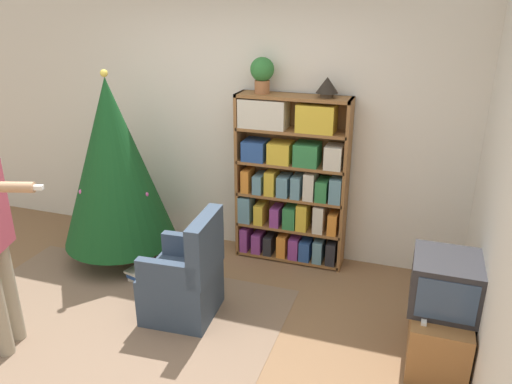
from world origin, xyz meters
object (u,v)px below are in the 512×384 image
(bookshelf, at_px, (291,179))
(armchair, at_px, (186,281))
(potted_plant, at_px, (262,72))
(television, at_px, (446,283))
(christmas_tree, at_px, (114,163))
(table_lamp, at_px, (327,86))

(bookshelf, bearing_deg, armchair, -114.63)
(armchair, relative_size, potted_plant, 2.80)
(television, height_order, armchair, armchair)
(bookshelf, distance_m, christmas_tree, 1.70)
(bookshelf, xyz_separation_m, armchair, (-0.56, -1.21, -0.54))
(potted_plant, distance_m, table_lamp, 0.61)
(television, xyz_separation_m, armchair, (-1.99, -0.13, -0.30))
(bookshelf, relative_size, table_lamp, 8.35)
(bookshelf, distance_m, armchair, 1.44)
(television, height_order, table_lamp, table_lamp)
(bookshelf, xyz_separation_m, table_lamp, (0.31, 0.01, 0.91))
(bookshelf, relative_size, potted_plant, 5.08)
(christmas_tree, height_order, armchair, christmas_tree)
(table_lamp, bearing_deg, bookshelf, -178.55)
(armchair, xyz_separation_m, table_lamp, (0.86, 1.22, 1.45))
(television, relative_size, potted_plant, 1.50)
(television, xyz_separation_m, christmas_tree, (-3.04, 0.54, 0.40))
(christmas_tree, relative_size, potted_plant, 5.79)
(bookshelf, height_order, television, bookshelf)
(television, bearing_deg, potted_plant, 147.70)
(television, xyz_separation_m, potted_plant, (-1.73, 1.09, 1.24))
(christmas_tree, xyz_separation_m, armchair, (1.05, -0.67, -0.70))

